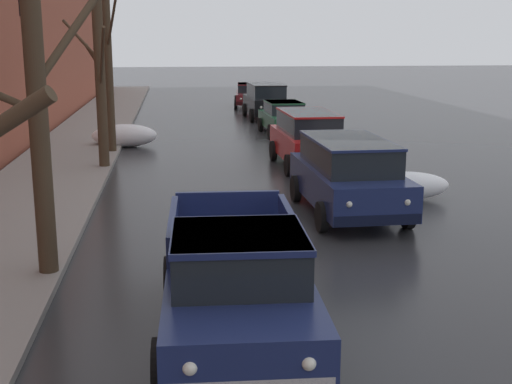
{
  "coord_description": "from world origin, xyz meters",
  "views": [
    {
      "loc": [
        -2.22,
        -0.89,
        4.16
      ],
      "look_at": [
        -0.74,
        11.43,
        1.35
      ],
      "focal_mm": 47.88,
      "sensor_mm": 36.0,
      "label": 1
    }
  ],
  "objects_px": {
    "bare_tree_second_along_sidewalk": "(33,86)",
    "suv_black_queued_behind_truck": "(266,100)",
    "bare_tree_mid_block": "(100,80)",
    "pickup_truck_darkblue_approaching_near_lane": "(236,282)",
    "suv_red_parked_kerbside_mid": "(308,137)",
    "suv_darkblue_parked_kerbside_close": "(348,173)",
    "sedan_maroon_at_far_intersection": "(249,95)",
    "sedan_green_parked_far_down_block": "(284,117)",
    "bare_tree_far_down_block": "(109,45)"
  },
  "relations": [
    {
      "from": "sedan_green_parked_far_down_block",
      "to": "bare_tree_far_down_block",
      "type": "bearing_deg",
      "value": -147.06
    },
    {
      "from": "bare_tree_far_down_block",
      "to": "suv_red_parked_kerbside_mid",
      "type": "height_order",
      "value": "bare_tree_far_down_block"
    },
    {
      "from": "bare_tree_mid_block",
      "to": "suv_black_queued_behind_truck",
      "type": "height_order",
      "value": "bare_tree_mid_block"
    },
    {
      "from": "sedan_green_parked_far_down_block",
      "to": "suv_black_queued_behind_truck",
      "type": "distance_m",
      "value": 5.89
    },
    {
      "from": "bare_tree_far_down_block",
      "to": "suv_black_queued_behind_truck",
      "type": "distance_m",
      "value": 12.89
    },
    {
      "from": "bare_tree_mid_block",
      "to": "suv_darkblue_parked_kerbside_close",
      "type": "distance_m",
      "value": 9.23
    },
    {
      "from": "bare_tree_far_down_block",
      "to": "bare_tree_second_along_sidewalk",
      "type": "bearing_deg",
      "value": -90.42
    },
    {
      "from": "pickup_truck_darkblue_approaching_near_lane",
      "to": "bare_tree_mid_block",
      "type": "bearing_deg",
      "value": 103.19
    },
    {
      "from": "bare_tree_far_down_block",
      "to": "suv_darkblue_parked_kerbside_close",
      "type": "xyz_separation_m",
      "value": [
        6.31,
        -9.4,
        -2.93
      ]
    },
    {
      "from": "bare_tree_far_down_block",
      "to": "bare_tree_mid_block",
      "type": "bearing_deg",
      "value": -91.26
    },
    {
      "from": "sedan_maroon_at_far_intersection",
      "to": "sedan_green_parked_far_down_block",
      "type": "bearing_deg",
      "value": -89.05
    },
    {
      "from": "suv_black_queued_behind_truck",
      "to": "suv_red_parked_kerbside_mid",
      "type": "bearing_deg",
      "value": -91.94
    },
    {
      "from": "sedan_green_parked_far_down_block",
      "to": "suv_darkblue_parked_kerbside_close",
      "type": "bearing_deg",
      "value": -92.89
    },
    {
      "from": "sedan_maroon_at_far_intersection",
      "to": "pickup_truck_darkblue_approaching_near_lane",
      "type": "bearing_deg",
      "value": -96.59
    },
    {
      "from": "bare_tree_mid_block",
      "to": "suv_darkblue_parked_kerbside_close",
      "type": "height_order",
      "value": "bare_tree_mid_block"
    },
    {
      "from": "bare_tree_second_along_sidewalk",
      "to": "suv_black_queued_behind_truck",
      "type": "height_order",
      "value": "bare_tree_second_along_sidewalk"
    },
    {
      "from": "pickup_truck_darkblue_approaching_near_lane",
      "to": "sedan_green_parked_far_down_block",
      "type": "bearing_deg",
      "value": 79.07
    },
    {
      "from": "suv_darkblue_parked_kerbside_close",
      "to": "suv_black_queued_behind_truck",
      "type": "distance_m",
      "value": 19.83
    },
    {
      "from": "bare_tree_mid_block",
      "to": "suv_red_parked_kerbside_mid",
      "type": "bearing_deg",
      "value": -2.66
    },
    {
      "from": "bare_tree_second_along_sidewalk",
      "to": "suv_black_queued_behind_truck",
      "type": "relative_size",
      "value": 1.56
    },
    {
      "from": "bare_tree_second_along_sidewalk",
      "to": "bare_tree_mid_block",
      "type": "height_order",
      "value": "bare_tree_second_along_sidewalk"
    },
    {
      "from": "bare_tree_mid_block",
      "to": "pickup_truck_darkblue_approaching_near_lane",
      "type": "xyz_separation_m",
      "value": [
        3.08,
        -13.16,
        -1.98
      ]
    },
    {
      "from": "suv_darkblue_parked_kerbside_close",
      "to": "sedan_maroon_at_far_intersection",
      "type": "xyz_separation_m",
      "value": [
        0.5,
        26.1,
        -0.24
      ]
    },
    {
      "from": "pickup_truck_darkblue_approaching_near_lane",
      "to": "suv_red_parked_kerbside_mid",
      "type": "relative_size",
      "value": 1.14
    },
    {
      "from": "suv_red_parked_kerbside_mid",
      "to": "sedan_green_parked_far_down_block",
      "type": "xyz_separation_m",
      "value": [
        0.49,
        7.85,
        -0.24
      ]
    },
    {
      "from": "suv_darkblue_parked_kerbside_close",
      "to": "sedan_green_parked_far_down_block",
      "type": "relative_size",
      "value": 1.16
    },
    {
      "from": "pickup_truck_darkblue_approaching_near_lane",
      "to": "sedan_maroon_at_far_intersection",
      "type": "distance_m",
      "value": 33.08
    },
    {
      "from": "bare_tree_far_down_block",
      "to": "pickup_truck_darkblue_approaching_near_lane",
      "type": "distance_m",
      "value": 16.71
    },
    {
      "from": "pickup_truck_darkblue_approaching_near_lane",
      "to": "suv_red_parked_kerbside_mid",
      "type": "bearing_deg",
      "value": 74.72
    },
    {
      "from": "suv_black_queued_behind_truck",
      "to": "sedan_maroon_at_far_intersection",
      "type": "distance_m",
      "value": 6.29
    },
    {
      "from": "bare_tree_far_down_block",
      "to": "sedan_green_parked_far_down_block",
      "type": "relative_size",
      "value": 1.82
    },
    {
      "from": "pickup_truck_darkblue_approaching_near_lane",
      "to": "suv_red_parked_kerbside_mid",
      "type": "distance_m",
      "value": 13.32
    },
    {
      "from": "sedan_maroon_at_far_intersection",
      "to": "bare_tree_mid_block",
      "type": "bearing_deg",
      "value": -109.25
    },
    {
      "from": "bare_tree_second_along_sidewalk",
      "to": "suv_darkblue_parked_kerbside_close",
      "type": "bearing_deg",
      "value": 30.44
    },
    {
      "from": "suv_red_parked_kerbside_mid",
      "to": "suv_black_queued_behind_truck",
      "type": "height_order",
      "value": "same"
    },
    {
      "from": "pickup_truck_darkblue_approaching_near_lane",
      "to": "suv_darkblue_parked_kerbside_close",
      "type": "xyz_separation_m",
      "value": [
        3.3,
        6.76,
        0.11
      ]
    },
    {
      "from": "pickup_truck_darkblue_approaching_near_lane",
      "to": "suv_red_parked_kerbside_mid",
      "type": "height_order",
      "value": "suv_red_parked_kerbside_mid"
    },
    {
      "from": "bare_tree_second_along_sidewalk",
      "to": "suv_darkblue_parked_kerbside_close",
      "type": "distance_m",
      "value": 7.81
    },
    {
      "from": "bare_tree_second_along_sidewalk",
      "to": "sedan_maroon_at_far_intersection",
      "type": "height_order",
      "value": "bare_tree_second_along_sidewalk"
    },
    {
      "from": "bare_tree_mid_block",
      "to": "sedan_maroon_at_far_intersection",
      "type": "bearing_deg",
      "value": 70.75
    },
    {
      "from": "bare_tree_mid_block",
      "to": "sedan_green_parked_far_down_block",
      "type": "distance_m",
      "value": 10.56
    },
    {
      "from": "sedan_maroon_at_far_intersection",
      "to": "suv_red_parked_kerbside_mid",
      "type": "bearing_deg",
      "value": -90.82
    },
    {
      "from": "suv_darkblue_parked_kerbside_close",
      "to": "bare_tree_second_along_sidewalk",
      "type": "bearing_deg",
      "value": -149.56
    },
    {
      "from": "pickup_truck_darkblue_approaching_near_lane",
      "to": "suv_darkblue_parked_kerbside_close",
      "type": "height_order",
      "value": "suv_darkblue_parked_kerbside_close"
    },
    {
      "from": "bare_tree_mid_block",
      "to": "suv_black_queued_behind_truck",
      "type": "xyz_separation_m",
      "value": [
        7.06,
        13.42,
        -1.87
      ]
    },
    {
      "from": "suv_black_queued_behind_truck",
      "to": "suv_darkblue_parked_kerbside_close",
      "type": "bearing_deg",
      "value": -91.97
    },
    {
      "from": "pickup_truck_darkblue_approaching_near_lane",
      "to": "bare_tree_second_along_sidewalk",
      "type": "bearing_deg",
      "value": 136.2
    },
    {
      "from": "pickup_truck_darkblue_approaching_near_lane",
      "to": "suv_black_queued_behind_truck",
      "type": "bearing_deg",
      "value": 81.49
    },
    {
      "from": "sedan_green_parked_far_down_block",
      "to": "bare_tree_second_along_sidewalk",
      "type": "bearing_deg",
      "value": -111.88
    },
    {
      "from": "pickup_truck_darkblue_approaching_near_lane",
      "to": "sedan_green_parked_far_down_block",
      "type": "height_order",
      "value": "pickup_truck_darkblue_approaching_near_lane"
    }
  ]
}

